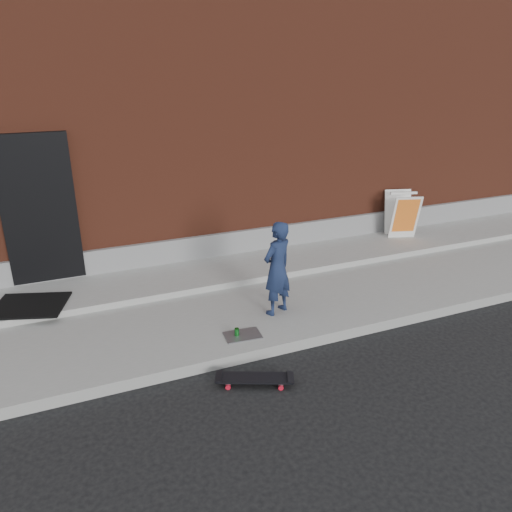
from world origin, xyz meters
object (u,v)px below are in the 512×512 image
skateboard (255,379)px  pizza_sign (402,214)px  soda_can (237,332)px  child (277,268)px

skateboard → pizza_sign: bearing=34.9°
skateboard → soda_can: (0.10, 0.85, 0.13)m
pizza_sign → child: bearing=-153.1°
child → skateboard: 1.68m
pizza_sign → soda_can: pizza_sign is taller
child → pizza_sign: 3.90m
skateboard → pizza_sign: 5.31m
child → soda_can: 1.05m
child → pizza_sign: child is taller
pizza_sign → skateboard: bearing=-145.1°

